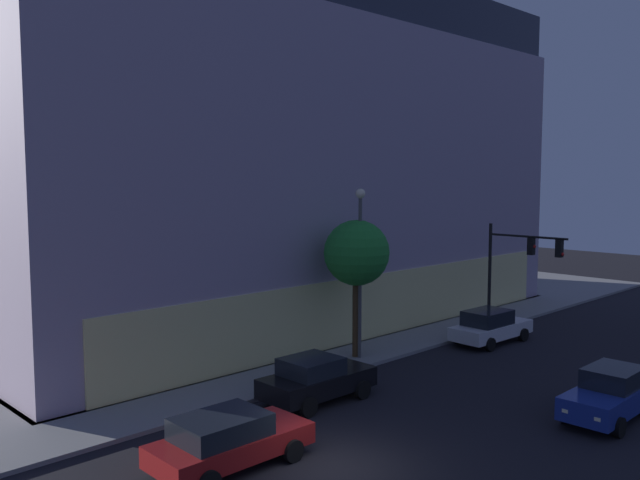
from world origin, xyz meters
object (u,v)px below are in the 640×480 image
sidewalk_tree (357,254)px  car_black (316,379)px  street_lamp_sidewalk (360,252)px  traffic_light_far_corner (519,257)px  modern_building (239,160)px  car_red (228,439)px  car_blue (610,394)px  car_white (490,326)px

sidewalk_tree → car_black: sidewalk_tree is taller
sidewalk_tree → street_lamp_sidewalk: bearing=-98.6°
traffic_light_far_corner → car_black: traffic_light_far_corner is taller
modern_building → traffic_light_far_corner: size_ratio=6.20×
street_lamp_sidewalk → car_black: size_ratio=1.71×
sidewalk_tree → traffic_light_far_corner: bearing=-11.0°
street_lamp_sidewalk → car_red: 12.52m
modern_building → car_black: modern_building is taller
car_red → car_black: bearing=21.8°
traffic_light_far_corner → car_black: size_ratio=1.25×
street_lamp_sidewalk → car_blue: (0.76, -10.79, -4.06)m
traffic_light_far_corner → car_white: 4.84m
street_lamp_sidewalk → sidewalk_tree: size_ratio=1.22×
car_black → car_white: car_black is taller
car_red → car_white: car_white is taller
traffic_light_far_corner → sidewalk_tree: 10.85m
car_white → car_red: bearing=-172.2°
car_red → car_blue: size_ratio=1.07×
street_lamp_sidewalk → car_white: (7.00, -2.37, -4.08)m
car_red → car_blue: (11.56, -5.98, 0.05)m
car_blue → modern_building: bearing=83.7°
modern_building → traffic_light_far_corner: 17.45m
car_blue → traffic_light_far_corner: bearing=42.2°
traffic_light_far_corner → car_red: 21.90m
car_blue → car_white: car_blue is taller
car_black → car_white: 12.18m
street_lamp_sidewalk → car_black: street_lamp_sidewalk is taller
traffic_light_far_corner → car_red: bearing=-172.1°
sidewalk_tree → car_white: sidewalk_tree is taller
traffic_light_far_corner → car_red: traffic_light_far_corner is taller
car_red → car_blue: 13.02m
traffic_light_far_corner → car_white: (-3.66, -0.55, -3.12)m
street_lamp_sidewalk → sidewalk_tree: street_lamp_sidewalk is taller
modern_building → car_white: size_ratio=7.14×
traffic_light_far_corner → car_red: (-21.46, -2.99, -3.15)m
car_white → street_lamp_sidewalk: bearing=161.3°
traffic_light_far_corner → sidewalk_tree: sidewalk_tree is taller
car_black → traffic_light_far_corner: bearing=2.7°
car_red → modern_building: bearing=51.7°
traffic_light_far_corner → car_blue: 13.71m
traffic_light_far_corner → sidewalk_tree: size_ratio=0.89×
street_lamp_sidewalk → car_black: bearing=-153.7°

